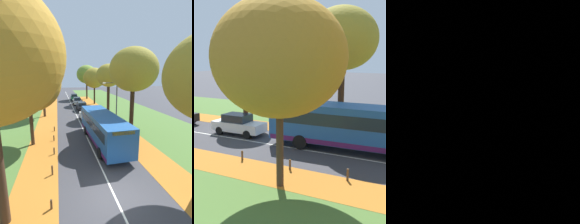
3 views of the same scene
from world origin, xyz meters
The scene contains 10 objects.
grass_verge_right centered at (9.20, 20.00, 0.00)m, with size 12.00×90.00×0.01m, color #476B2D.
leaf_litter_right centered at (4.60, 14.00, 0.01)m, with size 2.80×60.00×0.00m, color #B26B23.
road_centre_line centered at (0.00, 20.00, 0.00)m, with size 0.12×80.00×0.01m, color silver.
tree_right_near centered at (5.23, 9.80, 7.36)m, with size 5.35×5.35×9.81m.
tree_right_mid centered at (5.11, 18.92, 6.59)m, with size 4.03×4.03×8.48m.
tree_right_far centered at (5.35, 31.14, 5.94)m, with size 5.08×5.08×8.25m.
bollard_fifth centered at (-3.58, 9.53, 0.30)m, with size 0.12×0.12×0.59m, color #4C3823.
streetlamp_right centered at (3.67, 11.56, 3.74)m, with size 1.89×0.28×6.00m.
bus centered at (1.35, 7.92, 1.70)m, with size 2.94×10.49×2.98m.
car_white_lead centered at (1.14, 16.69, 0.81)m, with size 1.85×4.23×1.62m.
Camera 3 is at (-6.48, -0.18, 7.67)m, focal length 50.00 mm.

